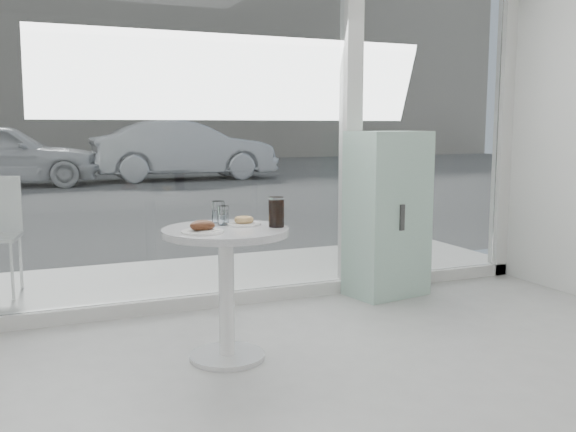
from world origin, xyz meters
name	(u,v)px	position (x,y,z in m)	size (l,w,h in m)	color
storefront	(253,76)	(0.07, 3.00, 1.71)	(5.00, 0.14, 3.00)	silver
main_table	(226,266)	(-0.50, 1.90, 0.55)	(0.72, 0.72, 0.77)	white
patio_deck	(215,277)	(0.00, 3.80, 0.03)	(5.60, 1.60, 0.05)	silver
street	(80,178)	(0.00, 16.00, 0.00)	(40.00, 24.00, 0.00)	#373737
far_building	(52,56)	(0.00, 25.00, 4.00)	(40.00, 2.00, 8.00)	gray
mint_cabinet	(387,214)	(1.12, 2.78, 0.65)	(0.66, 0.50, 1.31)	#91BAA7
car_white	(0,154)	(-1.84, 14.15, 0.72)	(1.70, 4.24, 1.44)	silver
car_silver	(184,150)	(2.39, 14.43, 0.75)	(1.58, 4.53, 1.49)	#B4B6BC
plate_fritter	(203,228)	(-0.66, 1.81, 0.80)	(0.23, 0.23, 0.07)	white
plate_donut	(244,222)	(-0.37, 1.97, 0.79)	(0.19, 0.19, 0.05)	white
water_tumbler_a	(223,216)	(-0.47, 2.03, 0.82)	(0.07, 0.07, 0.11)	white
water_tumbler_b	(218,213)	(-0.47, 2.13, 0.83)	(0.08, 0.08, 0.13)	white
cola_glass	(276,213)	(-0.21, 1.84, 0.85)	(0.09, 0.09, 0.17)	white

